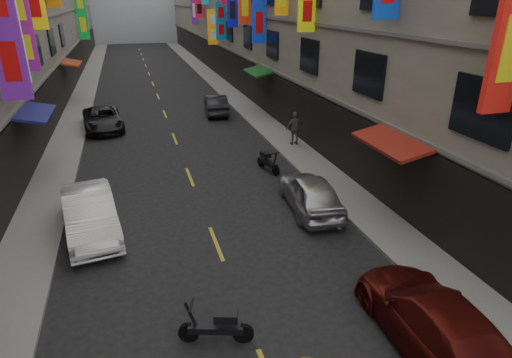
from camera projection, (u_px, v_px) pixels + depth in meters
sidewalk_left at (81, 100)px, 33.92m from camera, size 2.00×90.00×0.12m
sidewalk_right at (228, 92)px, 37.05m from camera, size 2.00×90.00×0.12m
street_awnings at (153, 105)px, 19.89m from camera, size 13.99×35.20×0.41m
lane_markings at (161, 104)px, 32.86m from camera, size 0.12×80.20×0.01m
scooter_crossing at (217, 326)px, 10.10m from camera, size 1.75×0.76×1.14m
scooter_far_right at (268, 162)px, 20.18m from camera, size 0.69×1.77×1.14m
car_left_mid at (90, 214)px, 14.68m from camera, size 2.28×4.81×1.52m
car_left_far at (103, 119)px, 26.41m from camera, size 2.71×5.03×1.34m
car_right_near at (435, 322)px, 9.84m from camera, size 2.30×5.09×1.45m
car_right_mid at (311, 193)px, 16.37m from camera, size 2.07×4.34×1.43m
car_right_far at (216, 104)px, 29.98m from camera, size 1.85×4.22×1.35m
pedestrian_rfar at (295, 128)px, 23.26m from camera, size 1.08×0.63×1.83m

